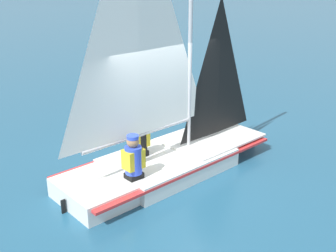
# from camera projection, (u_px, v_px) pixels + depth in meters

# --- Properties ---
(ground_plane) EXTENTS (260.00, 260.00, 0.00)m
(ground_plane) POSITION_uv_depth(u_px,v_px,m) (168.00, 170.00, 8.49)
(ground_plane) COLOR #235675
(sailboat_main) EXTENTS (2.42, 4.72, 5.31)m
(sailboat_main) POSITION_uv_depth(u_px,v_px,m) (166.00, 136.00, 8.18)
(sailboat_main) COLOR white
(sailboat_main) RESTS_ON ground_plane
(sailor_helm) EXTENTS (0.35, 0.38, 1.16)m
(sailor_helm) POSITION_uv_depth(u_px,v_px,m) (140.00, 143.00, 8.21)
(sailor_helm) COLOR black
(sailor_helm) RESTS_ON ground_plane
(sailor_crew) EXTENTS (0.35, 0.38, 1.16)m
(sailor_crew) POSITION_uv_depth(u_px,v_px,m) (134.00, 164.00, 7.33)
(sailor_crew) COLOR black
(sailor_crew) RESTS_ON ground_plane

